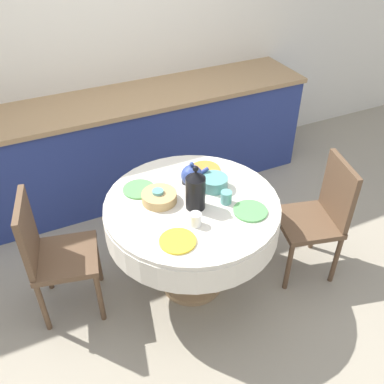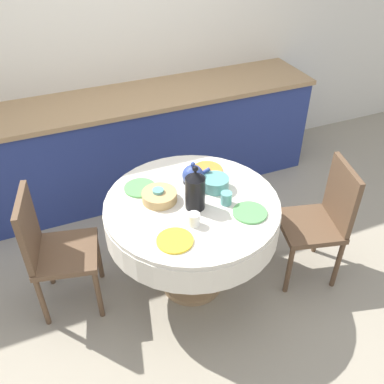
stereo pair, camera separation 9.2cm
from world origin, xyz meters
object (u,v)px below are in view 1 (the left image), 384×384
at_px(chair_left, 319,213).
at_px(teapot, 192,175).
at_px(chair_right, 51,252).
at_px(coffee_carafe, 196,190).

relative_size(chair_left, teapot, 4.68).
height_order(chair_left, chair_right, same).
height_order(chair_right, teapot, teapot).
xyz_separation_m(chair_left, chair_right, (-1.75, 0.42, 0.00)).
xyz_separation_m(chair_left, coffee_carafe, (-0.87, 0.17, 0.37)).
height_order(chair_left, teapot, teapot).
bearing_deg(chair_right, teapot, 100.41).
height_order(chair_left, coffee_carafe, coffee_carafe).
bearing_deg(coffee_carafe, teapot, 70.99).
relative_size(chair_left, coffee_carafe, 3.04).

